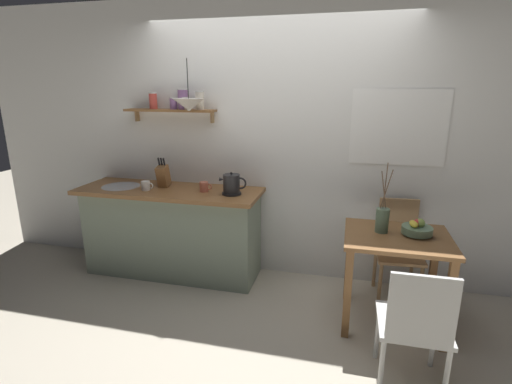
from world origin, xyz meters
TOP-DOWN VIEW (x-y plane):
  - ground_plane at (0.00, 0.00)m, footprint 14.00×14.00m
  - back_wall at (0.20, 0.65)m, footprint 6.80×0.11m
  - kitchen_counter at (-1.00, 0.32)m, footprint 1.83×0.63m
  - wall_shelf at (-0.97, 0.49)m, footprint 0.92×0.20m
  - dining_table at (1.12, -0.06)m, footprint 0.81×0.68m
  - dining_chair_near at (1.17, -0.82)m, footprint 0.43×0.44m
  - dining_chair_far at (1.19, 0.42)m, footprint 0.42×0.45m
  - fruit_bowl at (1.26, -0.02)m, footprint 0.23×0.23m
  - twig_vase at (1.00, -0.01)m, footprint 0.10×0.10m
  - electric_kettle at (-0.34, 0.26)m, footprint 0.26×0.18m
  - knife_block at (-1.08, 0.35)m, footprint 0.10×0.16m
  - coffee_mug_by_sink at (-1.19, 0.20)m, footprint 0.12×0.08m
  - coffee_mug_spare at (-0.62, 0.30)m, footprint 0.12×0.08m
  - pendant_lamp at (-0.74, 0.29)m, footprint 0.29×0.29m

SIDE VIEW (x-z plane):
  - ground_plane at x=0.00m, z-range 0.00..0.00m
  - kitchen_counter at x=-1.00m, z-range 0.01..0.91m
  - dining_chair_near at x=1.17m, z-range 0.05..0.92m
  - dining_chair_far at x=1.19m, z-range 0.04..0.94m
  - dining_table at x=1.12m, z-range 0.23..1.00m
  - fruit_bowl at x=1.26m, z-range 0.75..0.88m
  - twig_vase at x=1.00m, z-range 0.59..1.15m
  - coffee_mug_by_sink at x=-1.19m, z-range 0.91..1.00m
  - coffee_mug_spare at x=-0.62m, z-range 0.91..1.00m
  - electric_kettle at x=-0.34m, z-range 0.90..1.11m
  - knife_block at x=-1.08m, z-range 0.88..1.18m
  - back_wall at x=0.20m, z-range 0.00..2.70m
  - wall_shelf at x=-0.97m, z-range 1.55..1.87m
  - pendant_lamp at x=-0.74m, z-range 1.50..1.96m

